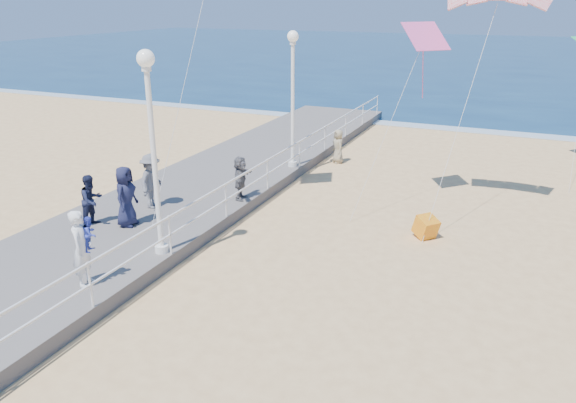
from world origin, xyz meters
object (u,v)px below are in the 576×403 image
at_px(spectator_4, 126,196).
at_px(spectator_7, 91,200).
at_px(box_kite, 426,229).
at_px(woman_holding_toddler, 82,248).
at_px(spectator_5, 240,178).
at_px(beach_walker_c, 338,146).
at_px(lamp_post_far, 293,86).
at_px(toddler_held, 90,234).
at_px(spectator_2, 151,181).
at_px(lamp_post_mid, 152,134).

bearing_deg(spectator_4, spectator_7, 103.08).
bearing_deg(box_kite, woman_holding_toddler, 176.44).
xyz_separation_m(spectator_5, beach_walker_c, (1.14, 6.91, -0.40)).
distance_m(lamp_post_far, toddler_held, 11.26).
height_order(woman_holding_toddler, box_kite, woman_holding_toddler).
height_order(toddler_held, spectator_2, spectator_2).
bearing_deg(beach_walker_c, lamp_post_far, -62.40).
bearing_deg(spectator_7, lamp_post_mid, -98.22).
distance_m(lamp_post_far, spectator_4, 8.41).
xyz_separation_m(spectator_4, box_kite, (8.27, 3.54, -1.02)).
distance_m(woman_holding_toddler, beach_walker_c, 13.88).
height_order(spectator_2, box_kite, spectator_2).
xyz_separation_m(woman_holding_toddler, spectator_2, (-1.73, 4.99, -0.04)).
bearing_deg(box_kite, spectator_4, 153.90).
height_order(spectator_4, beach_walker_c, spectator_4).
bearing_deg(box_kite, beach_walker_c, 77.62).
height_order(spectator_7, box_kite, spectator_7).
xyz_separation_m(beach_walker_c, box_kite, (5.11, -6.82, -0.45)).
relative_size(lamp_post_mid, woman_holding_toddler, 2.83).
bearing_deg(spectator_7, spectator_2, -13.46).
xyz_separation_m(woman_holding_toddler, spectator_5, (0.53, 6.86, -0.19)).
distance_m(lamp_post_mid, spectator_5, 5.27).
bearing_deg(spectator_4, spectator_2, -0.16).
relative_size(spectator_4, spectator_5, 1.23).
relative_size(toddler_held, box_kite, 1.42).
relative_size(toddler_held, spectator_7, 0.54).
bearing_deg(spectator_4, woman_holding_toddler, -165.59).
bearing_deg(lamp_post_mid, lamp_post_far, 90.00).
distance_m(woman_holding_toddler, spectator_2, 5.28).
bearing_deg(spectator_2, toddler_held, -169.34).
relative_size(lamp_post_mid, spectator_4, 2.89).
height_order(woman_holding_toddler, spectator_5, woman_holding_toddler).
bearing_deg(beach_walker_c, spectator_2, -60.41).
bearing_deg(lamp_post_mid, box_kite, 37.32).
distance_m(spectator_4, beach_walker_c, 10.84).
height_order(lamp_post_mid, toddler_held, lamp_post_mid).
bearing_deg(woman_holding_toddler, lamp_post_mid, -34.38).
bearing_deg(spectator_2, beach_walker_c, -31.71).
xyz_separation_m(lamp_post_far, toddler_held, (-0.43, -11.07, -1.98)).
xyz_separation_m(spectator_5, box_kite, (6.26, 0.10, -0.85)).
relative_size(lamp_post_far, spectator_7, 3.39).
xyz_separation_m(spectator_2, spectator_4, (0.25, -1.58, 0.02)).
height_order(spectator_7, beach_walker_c, spectator_7).
relative_size(spectator_5, box_kite, 2.50).
height_order(spectator_5, box_kite, spectator_5).
relative_size(lamp_post_mid, spectator_2, 2.96).
distance_m(toddler_held, spectator_2, 5.21).
bearing_deg(lamp_post_mid, spectator_7, 165.17).
distance_m(lamp_post_mid, beach_walker_c, 11.96).
bearing_deg(toddler_held, lamp_post_far, -21.99).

